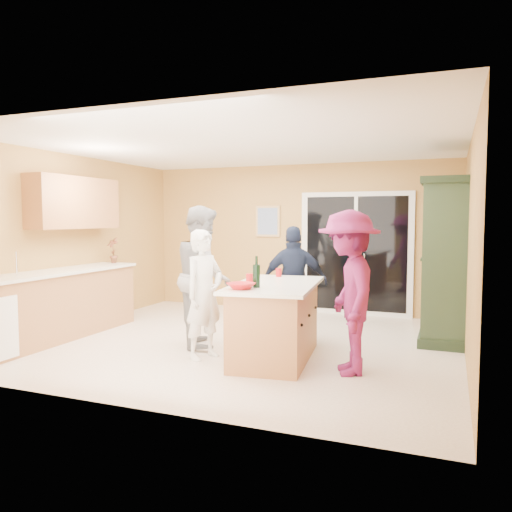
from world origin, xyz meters
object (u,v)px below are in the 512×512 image
(kitchen_island, at_px, (275,324))
(woman_grey, at_px, (203,276))
(green_hutch, at_px, (445,263))
(woman_navy, at_px, (294,283))
(woman_white, at_px, (204,294))
(woman_magenta, at_px, (349,292))

(kitchen_island, bearing_deg, woman_grey, 157.81)
(green_hutch, height_order, woman_navy, green_hutch)
(kitchen_island, xyz_separation_m, green_hutch, (1.82, 1.63, 0.64))
(green_hutch, distance_m, woman_white, 3.25)
(green_hutch, xyz_separation_m, woman_navy, (-1.91, -0.60, -0.28))
(kitchen_island, relative_size, woman_grey, 0.99)
(woman_grey, relative_size, woman_navy, 1.17)
(woman_white, bearing_deg, kitchen_island, -52.89)
(woman_white, bearing_deg, woman_grey, 47.13)
(woman_grey, relative_size, woman_magenta, 1.04)
(woman_magenta, bearing_deg, woman_grey, -124.06)
(woman_navy, bearing_deg, woman_white, 39.78)
(green_hutch, bearing_deg, kitchen_island, -138.17)
(green_hutch, height_order, woman_white, green_hutch)
(woman_magenta, bearing_deg, green_hutch, 134.09)
(kitchen_island, distance_m, woman_magenta, 1.03)
(woman_navy, bearing_deg, green_hutch, 176.12)
(woman_navy, height_order, woman_magenta, woman_magenta)
(green_hutch, relative_size, woman_white, 1.43)
(kitchen_island, height_order, woman_grey, woman_grey)
(green_hutch, distance_m, woman_grey, 3.21)
(kitchen_island, relative_size, woman_magenta, 1.04)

